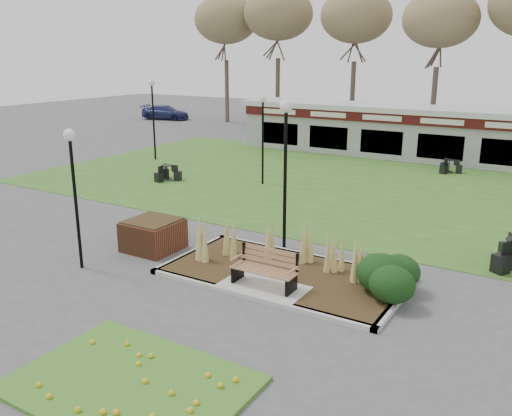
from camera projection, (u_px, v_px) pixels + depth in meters
The scene contains 17 objects.
ground at pixel (261, 293), 13.55m from camera, with size 100.00×100.00×0.00m, color #515154.
lawn at pixel (402, 191), 23.42m from camera, with size 34.00×16.00×0.02m, color #386620.
flower_bed at pixel (130, 383), 9.75m from camera, with size 4.20×3.00×0.16m.
planting_bed at pixel (330, 272), 13.93m from camera, with size 6.75×3.40×1.27m.
park_bench at pixel (266, 268), 13.60m from camera, with size 1.70×0.66×0.93m.
brick_planter at pixel (153, 235), 16.43m from camera, with size 1.50×1.50×0.95m.
food_pavilion at pixel (447, 135), 29.56m from camera, with size 24.60×3.40×2.90m.
tree_backdrop at pixel (487, 10), 34.26m from camera, with size 47.24×5.24×10.36m.
lamp_post_near_left at pixel (73, 168), 14.38m from camera, with size 0.32×0.32×3.88m.
lamp_post_near_right at pixel (286, 142), 15.81m from camera, with size 0.37×0.37×4.50m.
lamp_post_mid_left at pixel (263, 120), 23.94m from camera, with size 0.33×0.33×4.03m.
lamp_post_far_left at pixel (153, 102), 29.49m from camera, with size 0.37×0.37×4.42m.
bistro_set_a at pixel (167, 175), 25.45m from camera, with size 1.31×1.23×0.70m.
bistro_set_b at pixel (449, 168), 27.04m from camera, with size 1.16×1.20×0.65m.
car_silver at pixel (287, 122), 41.26m from camera, with size 1.65×4.09×1.39m, color #B5B4B9.
car_black at pixel (279, 120), 42.71m from camera, with size 1.43×4.10×1.35m, color black.
car_blue at pixel (165, 112), 48.52m from camera, with size 1.76×4.33×1.26m, color navy.
Camera 1 is at (6.34, -10.70, 5.80)m, focal length 38.00 mm.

